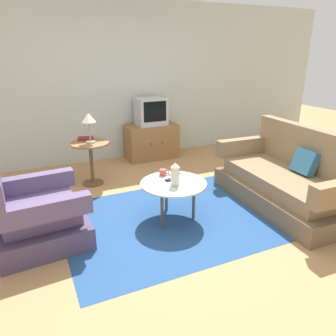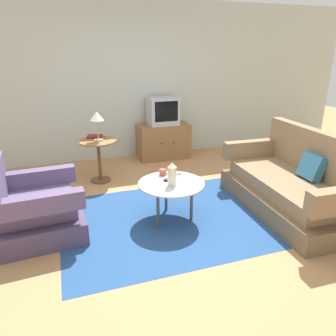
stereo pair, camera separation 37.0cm
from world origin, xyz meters
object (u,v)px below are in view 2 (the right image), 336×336
(tv_remote_silver, at_px, (175,174))
(table_lamp, at_px, (97,118))
(vase, at_px, (172,174))
(coffee_table, at_px, (171,186))
(tv_stand, at_px, (163,141))
(armchair, at_px, (34,210))
(television, at_px, (163,111))
(tv_remote_dark, at_px, (170,179))
(book, at_px, (95,136))
(mug, at_px, (163,172))
(couch, at_px, (293,186))
(side_table, at_px, (99,152))

(tv_remote_silver, bearing_deg, table_lamp, 122.03)
(tv_remote_silver, bearing_deg, vase, -114.93)
(coffee_table, xyz_separation_m, tv_stand, (0.63, 2.24, -0.11))
(armchair, distance_m, television, 3.03)
(armchair, xyz_separation_m, tv_remote_dark, (1.49, -0.08, 0.18))
(vase, height_order, book, vase)
(mug, bearing_deg, couch, -17.73)
(vase, distance_m, mug, 0.34)
(tv_stand, bearing_deg, coffee_table, -105.74)
(side_table, distance_m, tv_remote_dark, 1.53)
(table_lamp, bearing_deg, couch, -38.43)
(tv_stand, height_order, mug, tv_stand)
(coffee_table, bearing_deg, armchair, 174.01)
(coffee_table, xyz_separation_m, side_table, (-0.63, 1.46, 0.04))
(couch, distance_m, tv_remote_dark, 1.53)
(vase, relative_size, tv_remote_dark, 1.78)
(couch, xyz_separation_m, television, (-0.87, 2.48, 0.55))
(armchair, xyz_separation_m, table_lamp, (0.86, 1.30, 0.68))
(tv_remote_silver, xyz_separation_m, book, (-0.77, 1.42, 0.18))
(couch, bearing_deg, armchair, 85.07)
(coffee_table, distance_m, tv_remote_dark, 0.09)
(vase, xyz_separation_m, tv_remote_silver, (0.15, 0.30, -0.12))
(armchair, bearing_deg, book, 146.94)
(couch, bearing_deg, coffee_table, 83.69)
(television, distance_m, tv_remote_dark, 2.30)
(armchair, bearing_deg, table_lamp, 142.46)
(television, xyz_separation_m, tv_remote_dark, (-0.62, -2.18, -0.38))
(television, relative_size, tv_remote_silver, 3.30)
(television, relative_size, vase, 1.91)
(side_table, xyz_separation_m, tv_remote_silver, (0.76, -1.23, 0.01))
(vase, height_order, tv_remote_dark, vase)
(tv_stand, height_order, book, book)
(television, bearing_deg, coffee_table, -105.67)
(coffee_table, height_order, tv_remote_dark, tv_remote_dark)
(coffee_table, height_order, mug, mug)
(tv_remote_silver, bearing_deg, tv_remote_dark, -126.53)
(couch, relative_size, tv_remote_dark, 12.57)
(table_lamp, distance_m, vase, 1.68)
(book, bearing_deg, armchair, -104.88)
(table_lamp, height_order, book, table_lamp)
(couch, xyz_separation_m, side_table, (-2.13, 1.69, 0.15))
(armchair, distance_m, book, 1.75)
(coffee_table, relative_size, tv_remote_dark, 4.97)
(side_table, relative_size, book, 2.47)
(side_table, distance_m, television, 1.54)
(armchair, bearing_deg, tv_remote_silver, 88.64)
(television, distance_m, table_lamp, 1.49)
(book, bearing_deg, mug, -51.41)
(television, height_order, mug, television)
(mug, bearing_deg, side_table, 116.95)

